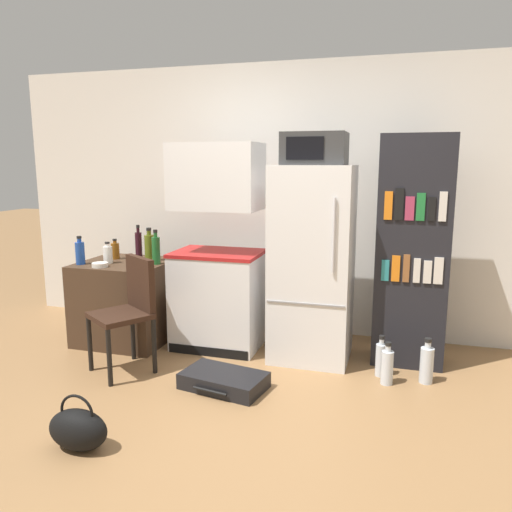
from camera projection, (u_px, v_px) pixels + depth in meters
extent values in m
plane|color=olive|center=(246.00, 432.00, 3.03)|extent=(24.00, 24.00, 0.00)
cube|color=white|center=(330.00, 201.00, 4.63)|extent=(6.40, 0.10, 2.51)
cube|color=#422D1E|center=(127.00, 301.00, 4.55)|extent=(0.78, 0.72, 0.73)
cube|color=white|center=(218.00, 301.00, 4.40)|extent=(0.74, 0.54, 0.82)
cube|color=#B21E1E|center=(218.00, 253.00, 4.32)|extent=(0.76, 0.55, 0.03)
cube|color=white|center=(216.00, 177.00, 4.19)|extent=(0.74, 0.46, 0.56)
cube|color=black|center=(208.00, 352.00, 4.21)|extent=(0.71, 0.01, 0.08)
cube|color=white|center=(312.00, 264.00, 4.07)|extent=(0.64, 0.59, 1.59)
cube|color=gray|center=(305.00, 304.00, 3.84)|extent=(0.61, 0.01, 0.01)
cylinder|color=silver|center=(334.00, 236.00, 3.67)|extent=(0.02, 0.02, 0.56)
cube|color=#333333|center=(315.00, 149.00, 3.90)|extent=(0.49, 0.37, 0.25)
cube|color=black|center=(305.00, 148.00, 3.74)|extent=(0.29, 0.01, 0.17)
cube|color=black|center=(412.00, 252.00, 3.95)|extent=(0.55, 0.35, 1.83)
cube|color=teal|center=(385.00, 270.00, 3.85)|extent=(0.06, 0.01, 0.16)
cube|color=orange|center=(396.00, 269.00, 3.83)|extent=(0.06, 0.01, 0.20)
cube|color=brown|center=(406.00, 268.00, 3.80)|extent=(0.05, 0.01, 0.21)
cube|color=silver|center=(417.00, 271.00, 3.78)|extent=(0.05, 0.01, 0.19)
cube|color=silver|center=(427.00, 272.00, 3.76)|extent=(0.06, 0.01, 0.17)
cube|color=silver|center=(439.00, 271.00, 3.74)|extent=(0.07, 0.01, 0.20)
cube|color=orange|center=(388.00, 206.00, 3.76)|extent=(0.06, 0.01, 0.21)
cube|color=black|center=(399.00, 204.00, 3.73)|extent=(0.06, 0.01, 0.24)
cube|color=#A33351|center=(410.00, 208.00, 3.72)|extent=(0.07, 0.01, 0.18)
cube|color=#1E7033|center=(421.00, 207.00, 3.69)|extent=(0.06, 0.01, 0.21)
cube|color=black|center=(432.00, 209.00, 3.68)|extent=(0.05, 0.01, 0.18)
cube|color=silver|center=(443.00, 207.00, 3.65)|extent=(0.05, 0.01, 0.22)
cylinder|color=#1E47A3|center=(80.00, 253.00, 4.37)|extent=(0.08, 0.08, 0.19)
cylinder|color=#1E47A3|center=(79.00, 240.00, 4.34)|extent=(0.04, 0.04, 0.03)
cylinder|color=black|center=(79.00, 237.00, 4.34)|extent=(0.04, 0.04, 0.02)
cylinder|color=black|center=(139.00, 246.00, 4.59)|extent=(0.06, 0.06, 0.25)
cylinder|color=black|center=(138.00, 230.00, 4.56)|extent=(0.03, 0.03, 0.04)
cylinder|color=black|center=(138.00, 226.00, 4.55)|extent=(0.03, 0.03, 0.03)
cylinder|color=brown|center=(115.00, 251.00, 4.61)|extent=(0.08, 0.08, 0.15)
cylinder|color=brown|center=(115.00, 242.00, 4.60)|extent=(0.03, 0.03, 0.03)
cylinder|color=black|center=(115.00, 240.00, 4.59)|extent=(0.04, 0.04, 0.01)
cylinder|color=#1E6028|center=(156.00, 251.00, 4.37)|extent=(0.07, 0.07, 0.24)
cylinder|color=#1E6028|center=(155.00, 235.00, 4.34)|extent=(0.03, 0.03, 0.04)
cylinder|color=black|center=(155.00, 231.00, 4.33)|extent=(0.04, 0.04, 0.02)
cylinder|color=white|center=(108.00, 255.00, 4.42)|extent=(0.08, 0.08, 0.15)
cylinder|color=white|center=(107.00, 245.00, 4.40)|extent=(0.04, 0.04, 0.03)
cylinder|color=black|center=(107.00, 243.00, 4.40)|extent=(0.04, 0.04, 0.02)
cylinder|color=#566619|center=(149.00, 248.00, 4.52)|extent=(0.09, 0.09, 0.24)
cylinder|color=#566619|center=(149.00, 233.00, 4.50)|extent=(0.04, 0.04, 0.04)
cylinder|color=black|center=(149.00, 229.00, 4.49)|extent=(0.04, 0.04, 0.02)
cylinder|color=silver|center=(100.00, 265.00, 4.26)|extent=(0.14, 0.14, 0.04)
cylinder|color=black|center=(90.00, 344.00, 3.89)|extent=(0.04, 0.04, 0.44)
cylinder|color=black|center=(109.00, 358.00, 3.62)|extent=(0.04, 0.04, 0.44)
cylinder|color=black|center=(133.00, 334.00, 4.12)|extent=(0.04, 0.04, 0.44)
cylinder|color=black|center=(154.00, 346.00, 3.85)|extent=(0.04, 0.04, 0.44)
cube|color=#331E14|center=(120.00, 316.00, 3.83)|extent=(0.56, 0.56, 0.04)
cube|color=#331E14|center=(140.00, 283.00, 3.90)|extent=(0.34, 0.25, 0.42)
cube|color=black|center=(224.00, 380.00, 3.62)|extent=(0.65, 0.45, 0.11)
cylinder|color=black|center=(210.00, 391.00, 3.45)|extent=(0.27, 0.07, 0.02)
ellipsoid|color=black|center=(78.00, 430.00, 2.83)|extent=(0.36, 0.20, 0.24)
torus|color=black|center=(77.00, 412.00, 2.81)|extent=(0.21, 0.02, 0.21)
cylinder|color=silver|center=(387.00, 368.00, 3.67)|extent=(0.09, 0.09, 0.25)
cylinder|color=silver|center=(388.00, 349.00, 3.64)|extent=(0.04, 0.04, 0.05)
cylinder|color=black|center=(388.00, 344.00, 3.64)|extent=(0.05, 0.05, 0.03)
cylinder|color=silver|center=(381.00, 360.00, 3.81)|extent=(0.08, 0.08, 0.25)
cylinder|color=silver|center=(382.00, 342.00, 3.79)|extent=(0.04, 0.04, 0.05)
cylinder|color=black|center=(382.00, 337.00, 3.78)|extent=(0.04, 0.04, 0.03)
cylinder|color=silver|center=(427.00, 365.00, 3.69)|extent=(0.10, 0.10, 0.27)
cylinder|color=silver|center=(428.00, 345.00, 3.66)|extent=(0.04, 0.04, 0.05)
cylinder|color=black|center=(428.00, 340.00, 3.65)|extent=(0.05, 0.05, 0.03)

